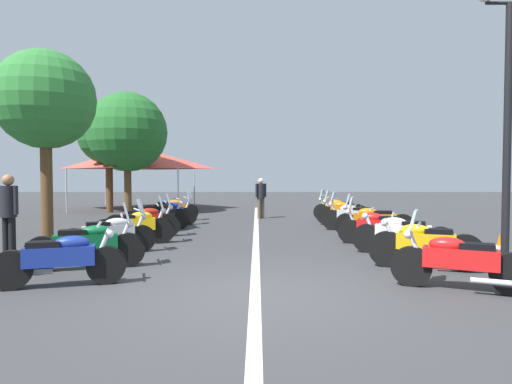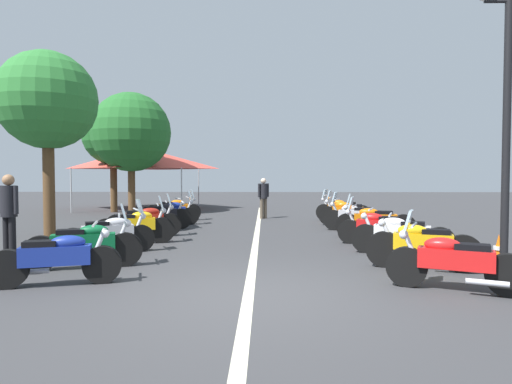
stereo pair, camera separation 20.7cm
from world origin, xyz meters
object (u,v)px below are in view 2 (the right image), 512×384
Objects in this scene: motorcycle_right_row_3 at (379,227)px; roadside_tree_2 at (131,133)px; motorcycle_left_row_2 at (109,233)px; motorcycle_left_row_7 at (174,209)px; motorcycle_left_row_6 at (170,212)px; bystander_1 at (263,195)px; roadside_tree_0 at (47,101)px; bystander_0 at (9,209)px; motorcycle_left_row_1 at (86,243)px; traffic_cone_0 at (499,251)px; roadside_tree_1 at (113,135)px; street_lamp_twin_globe at (508,77)px; motorcycle_right_row_4 at (374,221)px; motorcycle_right_row_5 at (355,216)px; motorcycle_right_row_6 at (347,212)px; motorcycle_right_row_1 at (422,244)px; motorcycle_left_row_0 at (57,258)px; motorcycle_right_row_0 at (453,261)px; motorcycle_right_row_2 at (401,234)px; motorcycle_left_row_3 at (136,225)px; event_tent at (142,158)px; motorcycle_right_row_7 at (342,209)px; motorcycle_left_row_5 at (160,215)px; motorcycle_left_row_4 at (145,220)px.

motorcycle_right_row_3 is 12.78m from roadside_tree_2.
motorcycle_left_row_7 is (7.05, 0.06, 0.00)m from motorcycle_left_row_2.
bystander_1 is (2.44, -3.25, 0.49)m from motorcycle_left_row_6.
roadside_tree_0 is (-4.32, 2.65, 3.37)m from motorcycle_left_row_7.
roadside_tree_0 is (1.42, 8.99, 3.37)m from motorcycle_right_row_3.
bystander_1 is (8.54, -5.31, -0.08)m from bystander_0.
motorcycle_left_row_2 is at bearing 32.30° from motorcycle_right_row_3.
motorcycle_left_row_1 is 7.85m from traffic_cone_0.
motorcycle_right_row_3 is (-5.74, -6.34, -0.00)m from motorcycle_left_row_7.
traffic_cone_0 is at bearing -135.93° from roadside_tree_1.
roadside_tree_2 reaches higher than street_lamp_twin_globe.
motorcycle_left_row_1 is 6.80m from motorcycle_right_row_3.
motorcycle_right_row_4 is at bearing -128.96° from roadside_tree_2.
motorcycle_right_row_6 is (1.46, -0.04, 0.00)m from motorcycle_right_row_5.
traffic_cone_0 is (-1.11, -7.95, -0.17)m from motorcycle_left_row_2.
motorcycle_right_row_4 is at bearing -4.21° from motorcycle_left_row_2.
motorcycle_right_row_3 is (2.83, 0.05, -0.01)m from motorcycle_right_row_1.
motorcycle_right_row_0 is (-0.20, -6.07, 0.02)m from motorcycle_left_row_0.
motorcycle_right_row_2 is 8.59m from bystander_1.
motorcycle_left_row_3 is 12.20m from event_tent.
roadside_tree_0 is at bearing 101.58° from motorcycle_left_row_0.
motorcycle_left_row_3 is 6.41m from motorcycle_right_row_2.
bystander_0 is 11.94m from roadside_tree_1.
motorcycle_right_row_1 is 1.00× the size of motorcycle_right_row_6.
motorcycle_right_row_4 is 1.11× the size of motorcycle_right_row_7.
motorcycle_left_row_1 is 0.39× the size of street_lamp_twin_globe.
motorcycle_left_row_2 is 8.02m from traffic_cone_0.
roadside_tree_2 reaches higher than motorcycle_right_row_0.
street_lamp_twin_globe is at bearing -136.70° from roadside_tree_1.
motorcycle_left_row_7 is 6.96m from event_tent.
motorcycle_left_row_6 is at bearing -99.37° from motorcycle_left_row_7.
motorcycle_left_row_7 is 1.12× the size of motorcycle_right_row_0.
bystander_1 is 0.32× the size of roadside_tree_1.
motorcycle_right_row_6 is (2.89, 0.21, -0.00)m from motorcycle_right_row_4.
motorcycle_left_row_6 is 6.09m from roadside_tree_2.
traffic_cone_0 is at bearing -107.42° from motorcycle_right_row_0.
motorcycle_left_row_3 reaches higher than motorcycle_right_row_7.
motorcycle_right_row_2 is at bearing -5.02° from motorcycle_left_row_1.
motorcycle_left_row_7 is (9.85, 0.25, 0.02)m from motorcycle_left_row_0.
motorcycle_right_row_6 is 0.36× the size of roadside_tree_2.
motorcycle_left_row_5 is 0.37× the size of street_lamp_twin_globe.
motorcycle_left_row_4 reaches higher than motorcycle_right_row_1.
street_lamp_twin_globe is at bearing 120.83° from motorcycle_right_row_4.
street_lamp_twin_globe reaches higher than bystander_0.
motorcycle_left_row_0 is 0.92× the size of motorcycle_left_row_7.
roadside_tree_1 reaches higher than motorcycle_right_row_3.
motorcycle_left_row_4 is at bearing -1.22° from motorcycle_right_row_2.
motorcycle_left_row_4 reaches higher than motorcycle_left_row_2.
bystander_1 is at bearing 52.57° from motorcycle_left_row_1.
event_tent is (15.79, 3.16, 2.20)m from motorcycle_left_row_0.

